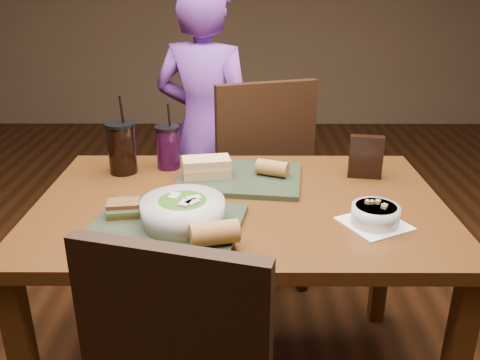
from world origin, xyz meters
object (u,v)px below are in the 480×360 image
object	(u,v)px
baguette_near	(215,233)
cup_cola	(122,148)
sandwich_far	(206,167)
cup_berry	(168,147)
sandwich_near	(124,208)
tray_far	(240,178)
chair_far	(264,175)
baguette_far	(272,168)
dining_table	(240,225)
tray_near	(167,225)
salad_bowl	(183,210)
diner	(206,131)
chip_bag	(366,157)
soup_bowl	(375,214)

from	to	relation	value
baguette_near	cup_cola	distance (m)	0.67
sandwich_far	cup_berry	bearing A→B (deg)	139.50
sandwich_near	cup_cola	size ratio (longest dim) A/B	0.35
cup_berry	cup_cola	bearing A→B (deg)	-162.95
sandwich_far	cup_berry	size ratio (longest dim) A/B	0.71
sandwich_near	cup_berry	distance (m)	0.45
tray_far	sandwich_far	xyz separation A→B (m)	(-0.12, -0.00, 0.04)
chair_far	baguette_near	world-z (taller)	chair_far
tray_far	cup_cola	distance (m)	0.44
baguette_far	sandwich_far	bearing A→B (deg)	-178.96
sandwich_near	baguette_far	distance (m)	0.55
dining_table	tray_near	xyz separation A→B (m)	(-0.21, -0.19, 0.10)
salad_bowl	chair_far	bearing A→B (deg)	72.99
dining_table	sandwich_far	distance (m)	0.25
tray_near	tray_far	xyz separation A→B (m)	(0.21, 0.36, 0.00)
diner	tray_far	distance (m)	0.77
salad_bowl	dining_table	bearing A→B (deg)	50.05
salad_bowl	sandwich_near	world-z (taller)	salad_bowl
chair_far	sandwich_far	bearing A→B (deg)	-113.35
sandwich_near	baguette_far	bearing A→B (deg)	34.96
baguette_near	diner	bearing A→B (deg)	94.92
dining_table	cup_cola	size ratio (longest dim) A/B	4.50
sandwich_near	dining_table	bearing A→B (deg)	23.38
sandwich_far	dining_table	bearing A→B (deg)	-54.63
diner	chip_bag	world-z (taller)	diner
sandwich_far	baguette_near	size ratio (longest dim) A/B	1.39
dining_table	sandwich_near	bearing A→B (deg)	-156.62
tray_near	cup_cola	distance (m)	0.50
dining_table	tray_far	bearing A→B (deg)	90.21
dining_table	tray_near	bearing A→B (deg)	-137.46
cup_cola	sandwich_far	bearing A→B (deg)	-14.38
salad_bowl	diner	bearing A→B (deg)	90.54
tray_far	chip_bag	size ratio (longest dim) A/B	2.74
baguette_far	tray_near	bearing A→B (deg)	-131.69
cup_cola	sandwich_near	bearing A→B (deg)	-77.65
salad_bowl	cup_cola	world-z (taller)	cup_cola
tray_far	baguette_far	world-z (taller)	baguette_far
sandwich_near	cup_berry	bearing A→B (deg)	80.57
diner	salad_bowl	world-z (taller)	diner
diner	tray_near	world-z (taller)	diner
tray_far	chip_bag	distance (m)	0.45
cup_berry	soup_bowl	bearing A→B (deg)	-34.92
cup_cola	salad_bowl	bearing A→B (deg)	-58.71
tray_far	soup_bowl	distance (m)	0.52
chair_far	cup_cola	xyz separation A→B (m)	(-0.54, -0.45, 0.28)
dining_table	chip_bag	bearing A→B (deg)	24.19
chair_far	diner	xyz separation A→B (m)	(-0.28, 0.22, 0.14)
sandwich_far	baguette_near	distance (m)	0.48
tray_near	baguette_near	bearing A→B (deg)	-40.63
chair_far	baguette_far	distance (m)	0.57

